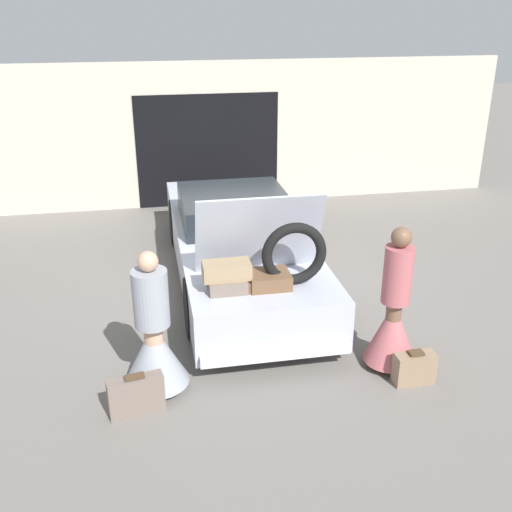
% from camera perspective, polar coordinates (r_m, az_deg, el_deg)
% --- Properties ---
extents(ground_plane, '(40.00, 40.00, 0.00)m').
position_cam_1_polar(ground_plane, '(9.02, -1.70, -2.04)').
color(ground_plane, slate).
extents(garage_wall_back, '(12.00, 0.14, 2.80)m').
position_cam_1_polar(garage_wall_back, '(12.04, -4.67, 11.38)').
color(garage_wall_back, beige).
rests_on(garage_wall_back, ground_plane).
extents(car, '(1.81, 5.24, 1.81)m').
position_cam_1_polar(car, '(8.77, -1.72, 1.31)').
color(car, '#B2B7C6').
rests_on(car, ground_plane).
extents(person_left, '(0.70, 0.70, 1.58)m').
position_cam_1_polar(person_left, '(6.39, -9.68, -8.12)').
color(person_left, tan).
rests_on(person_left, ground_plane).
extents(person_right, '(0.59, 0.59, 1.68)m').
position_cam_1_polar(person_right, '(6.81, 12.93, -5.87)').
color(person_right, brown).
rests_on(person_right, ground_plane).
extents(suitcase_beside_left_person, '(0.57, 0.25, 0.45)m').
position_cam_1_polar(suitcase_beside_left_person, '(6.25, -11.34, -12.89)').
color(suitcase_beside_left_person, '#75665B').
rests_on(suitcase_beside_left_person, ground_plane).
extents(suitcase_beside_right_person, '(0.45, 0.20, 0.39)m').
position_cam_1_polar(suitcase_beside_right_person, '(6.80, 14.84, -10.28)').
color(suitcase_beside_right_person, '#8C7259').
rests_on(suitcase_beside_right_person, ground_plane).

